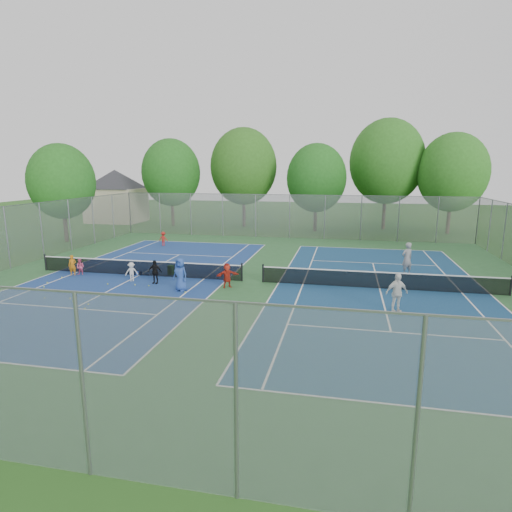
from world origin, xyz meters
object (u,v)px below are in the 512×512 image
at_px(net_left, 139,268).
at_px(ball_hopper, 171,270).
at_px(ball_crate, 139,273).
at_px(instructor, 407,259).
at_px(net_right, 380,281).

xyz_separation_m(net_left, ball_hopper, (1.82, 0.54, -0.16)).
xyz_separation_m(ball_crate, instructor, (15.86, 3.32, 0.88)).
distance_m(ball_crate, instructor, 16.23).
bearing_deg(instructor, ball_hopper, -20.72).
xyz_separation_m(net_left, ball_crate, (-0.08, 0.14, -0.32)).
bearing_deg(net_right, net_left, 180.00).
bearing_deg(net_left, net_right, 0.00).
bearing_deg(net_right, ball_crate, 179.43).
bearing_deg(ball_hopper, ball_crate, -168.08).
bearing_deg(ball_hopper, instructor, 11.81).
relative_size(net_right, ball_hopper, 21.70).
bearing_deg(ball_crate, net_left, -59.99).
height_order(net_right, ball_hopper, net_right).
relative_size(net_left, instructor, 6.40).
height_order(net_left, net_right, same).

